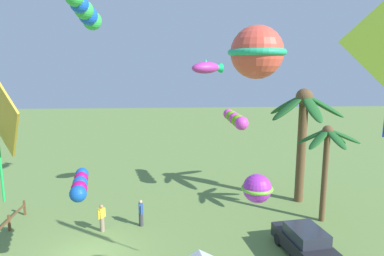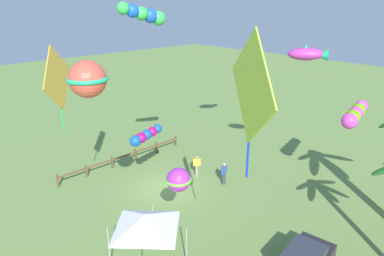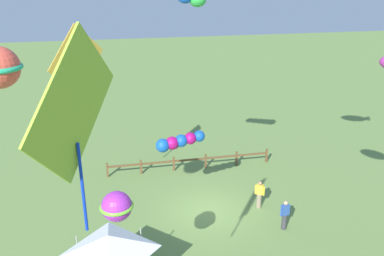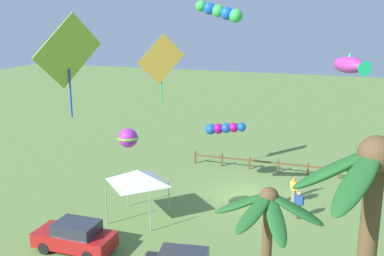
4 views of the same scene
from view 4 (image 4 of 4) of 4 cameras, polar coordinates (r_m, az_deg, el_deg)
name	(u,v)px [view 4 (image 4 of 4)]	position (r m, az deg, el deg)	size (l,w,h in m)	color
ground_plane	(248,196)	(30.08, 6.79, -8.18)	(120.00, 120.00, 0.00)	olive
palm_tree_0	(267,225)	(15.78, 9.17, -11.56)	(3.67, 3.44, 5.87)	brown
palm_tree_1	(372,199)	(15.48, 21.05, -8.12)	(4.97, 4.94, 7.78)	brown
rail_fence	(264,163)	(34.57, 8.72, -4.22)	(10.65, 0.12, 0.95)	brown
parked_car_0	(75,236)	(23.92, -14.03, -12.69)	(3.92, 1.79, 1.51)	#A51919
spectator_0	(299,205)	(27.19, 12.86, -9.09)	(0.54, 0.29, 1.59)	#38383D
spectator_1	(294,190)	(29.22, 12.29, -7.39)	(0.47, 0.40, 1.59)	gray
festival_tent	(138,177)	(26.12, -6.62, -5.89)	(2.86, 2.86, 2.85)	#9E9EA3
kite_ball_0	(81,46)	(25.07, -13.41, 9.65)	(1.70, 1.70, 1.22)	#E14C3B
kite_diamond_2	(68,52)	(19.79, -14.86, 8.90)	(1.57, 2.68, 4.27)	#9BC233
kite_ball_3	(128,138)	(23.56, -7.79, -1.22)	(1.30, 1.30, 0.98)	purple
kite_diamond_4	(161,60)	(30.40, -3.77, 8.29)	(2.36, 2.28, 4.46)	gold
kite_tube_6	(224,128)	(28.80, 3.91, -0.03)	(2.49, 0.92, 0.84)	#1452B5
kite_fish_7	(351,65)	(21.03, 18.76, 7.29)	(1.87, 2.28, 0.91)	#B8329C
kite_tube_8	(220,12)	(27.36, 3.48, 13.96)	(2.80, 0.84, 1.24)	green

